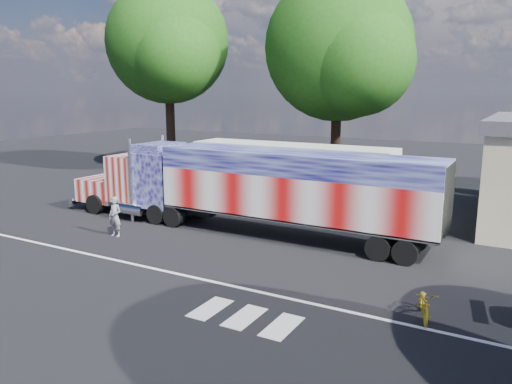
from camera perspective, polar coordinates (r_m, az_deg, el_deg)
The scene contains 8 objects.
ground at distance 20.58m, azimuth -4.12°, elevation -6.65°, with size 100.00×100.00×0.00m, color black.
lane_markings at distance 16.76m, azimuth -6.35°, elevation -11.02°, with size 30.00×2.67×0.01m.
semi_truck at distance 22.73m, azimuth -0.99°, elevation 0.63°, with size 19.29×3.05×4.11m.
coach_bus at distance 28.45m, azimuth 4.01°, elevation 2.12°, with size 11.78×2.74×3.43m.
woman at distance 23.12m, azimuth -15.81°, elevation -2.72°, with size 0.65×0.43×1.79m, color slate.
bicycle at distance 15.36m, azimuth 18.70°, elevation -11.97°, with size 0.59×1.68×0.88m, color gold.
tree_n_mid at distance 36.40m, azimuth 9.64°, elevation 15.92°, with size 10.76×10.25×14.48m.
tree_nw_a at distance 40.35m, azimuth -9.93°, elevation 16.43°, with size 9.81×9.34×14.71m.
Camera 1 is at (10.82, -16.30, 6.41)m, focal length 35.00 mm.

